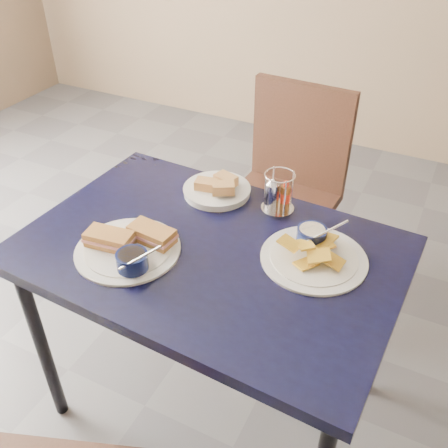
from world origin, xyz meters
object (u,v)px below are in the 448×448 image
at_px(dining_table, 210,265).
at_px(sandwich_plate, 130,246).
at_px(chair_far, 287,179).
at_px(plantain_plate, 313,251).
at_px(condiment_caddy, 277,194).
at_px(bread_basket, 217,189).

bearing_deg(dining_table, sandwich_plate, -148.28).
xyz_separation_m(chair_far, plantain_plate, (0.33, -0.71, 0.22)).
xyz_separation_m(dining_table, condiment_caddy, (0.10, 0.28, 0.13)).
relative_size(plantain_plate, condiment_caddy, 2.28).
relative_size(chair_far, condiment_caddy, 6.97).
bearing_deg(condiment_caddy, chair_far, 104.96).
bearing_deg(bread_basket, chair_far, 81.91).
xyz_separation_m(chair_far, condiment_caddy, (0.14, -0.52, 0.26)).
distance_m(sandwich_plate, bread_basket, 0.41).
height_order(chair_far, bread_basket, chair_far).
distance_m(chair_far, plantain_plate, 0.81).
bearing_deg(plantain_plate, sandwich_plate, -155.36).
height_order(bread_basket, condiment_caddy, condiment_caddy).
bearing_deg(chair_far, sandwich_plate, -99.91).
relative_size(sandwich_plate, bread_basket, 1.40).
distance_m(chair_far, sandwich_plate, 0.97).
relative_size(chair_far, plantain_plate, 3.05).
distance_m(dining_table, condiment_caddy, 0.33).
bearing_deg(bread_basket, plantain_plate, -23.14).
height_order(chair_far, plantain_plate, chair_far).
distance_m(bread_basket, condiment_caddy, 0.22).
bearing_deg(plantain_plate, bread_basket, 156.86).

